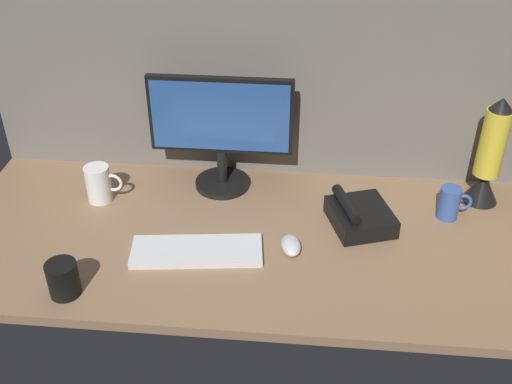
# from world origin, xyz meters

# --- Properties ---
(ground_plane) EXTENTS (1.80, 0.80, 0.03)m
(ground_plane) POSITION_xyz_m (0.00, 0.00, -0.01)
(ground_plane) COLOR #8C6B4C
(cubicle_wall_back) EXTENTS (1.80, 0.05, 0.79)m
(cubicle_wall_back) POSITION_xyz_m (0.00, 0.38, 0.40)
(cubicle_wall_back) COLOR slate
(cubicle_wall_back) RESTS_ON ground_plane
(monitor) EXTENTS (0.45, 0.18, 0.38)m
(monitor) POSITION_xyz_m (-0.13, 0.25, 0.21)
(monitor) COLOR black
(monitor) RESTS_ON ground_plane
(keyboard) EXTENTS (0.38, 0.17, 0.02)m
(keyboard) POSITION_xyz_m (-0.15, -0.12, 0.01)
(keyboard) COLOR silver
(keyboard) RESTS_ON ground_plane
(mouse) EXTENTS (0.07, 0.10, 0.03)m
(mouse) POSITION_xyz_m (0.11, -0.07, 0.02)
(mouse) COLOR silver
(mouse) RESTS_ON ground_plane
(mug_ceramic_blue) EXTENTS (0.10, 0.06, 0.10)m
(mug_ceramic_blue) POSITION_xyz_m (0.59, 0.13, 0.05)
(mug_ceramic_blue) COLOR #38569E
(mug_ceramic_blue) RESTS_ON ground_plane
(mug_black_travel) EXTENTS (0.08, 0.08, 0.10)m
(mug_black_travel) POSITION_xyz_m (-0.47, -0.31, 0.05)
(mug_black_travel) COLOR black
(mug_black_travel) RESTS_ON ground_plane
(mug_ceramic_white) EXTENTS (0.12, 0.08, 0.12)m
(mug_ceramic_white) POSITION_xyz_m (-0.50, 0.13, 0.06)
(mug_ceramic_white) COLOR white
(mug_ceramic_white) RESTS_ON ground_plane
(lava_lamp) EXTENTS (0.11, 0.11, 0.36)m
(lava_lamp) POSITION_xyz_m (0.70, 0.24, 0.15)
(lava_lamp) COLOR black
(lava_lamp) RESTS_ON ground_plane
(desk_phone) EXTENTS (0.22, 0.23, 0.09)m
(desk_phone) POSITION_xyz_m (0.31, 0.07, 0.03)
(desk_phone) COLOR black
(desk_phone) RESTS_ON ground_plane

